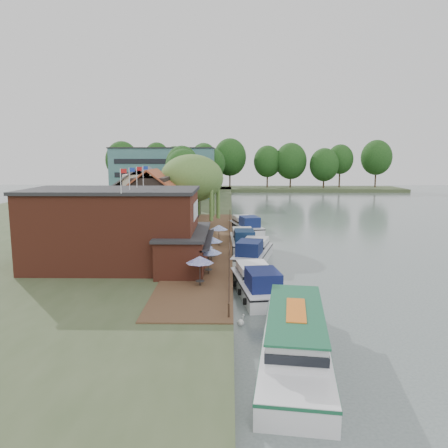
{
  "coord_description": "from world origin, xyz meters",
  "views": [
    {
      "loc": [
        -5.19,
        -40.36,
        11.19
      ],
      "look_at": [
        -6.0,
        12.0,
        3.0
      ],
      "focal_mm": 35.0,
      "sensor_mm": 36.0,
      "label": 1
    }
  ],
  "objects": [
    {
      "name": "umbrella_4",
      "position": [
        -6.52,
        8.34,
        2.29
      ],
      "size": [
        2.08,
        2.08,
        2.38
      ],
      "primitive_type": null,
      "color": "navy",
      "rests_on": "quay_deck"
    },
    {
      "name": "cruiser_3",
      "position": [
        -2.93,
        23.52,
        1.3
      ],
      "size": [
        5.82,
        11.09,
        2.59
      ],
      "primitive_type": null,
      "rotation": [
        0.0,
        0.0,
        0.24
      ],
      "color": "silver",
      "rests_on": "ground"
    },
    {
      "name": "cottage_c",
      "position": [
        -14.0,
        33.0,
        5.25
      ],
      "size": [
        7.6,
        7.6,
        8.5
      ],
      "primitive_type": null,
      "color": "black",
      "rests_on": "land_bank"
    },
    {
      "name": "quay_deck",
      "position": [
        -8.0,
        10.0,
        1.05
      ],
      "size": [
        6.0,
        50.0,
        0.1
      ],
      "primitive_type": "cube",
      "color": "#47301E",
      "rests_on": "land_bank"
    },
    {
      "name": "swan",
      "position": [
        -4.5,
        -12.59,
        0.22
      ],
      "size": [
        0.44,
        0.44,
        0.44
      ],
      "primitive_type": "sphere",
      "color": "white",
      "rests_on": "ground"
    },
    {
      "name": "cottage_a",
      "position": [
        -15.0,
        14.0,
        5.25
      ],
      "size": [
        8.6,
        7.6,
        8.5
      ],
      "primitive_type": null,
      "color": "black",
      "rests_on": "land_bank"
    },
    {
      "name": "umbrella_3",
      "position": [
        -7.08,
        1.31,
        2.29
      ],
      "size": [
        2.23,
        2.23,
        2.38
      ],
      "primitive_type": null,
      "color": "#1B3696",
      "rests_on": "quay_deck"
    },
    {
      "name": "bank_tree_5",
      "position": [
        -18.9,
        92.25,
        6.68
      ],
      "size": [
        7.27,
        7.27,
        11.36
      ],
      "primitive_type": null,
      "color": "#143811",
      "rests_on": "land_bank"
    },
    {
      "name": "quay_rail",
      "position": [
        -5.3,
        10.5,
        1.5
      ],
      "size": [
        0.2,
        49.0,
        1.0
      ],
      "primitive_type": null,
      "color": "black",
      "rests_on": "land_bank"
    },
    {
      "name": "bank_tree_1",
      "position": [
        -15.28,
        50.47,
        7.15
      ],
      "size": [
        6.87,
        6.87,
        12.31
      ],
      "primitive_type": null,
      "color": "#143811",
      "rests_on": "land_bank"
    },
    {
      "name": "hotel_block",
      "position": [
        -22.0,
        70.0,
        7.15
      ],
      "size": [
        25.4,
        12.4,
        12.3
      ],
      "primitive_type": null,
      "color": "#38666B",
      "rests_on": "land_bank"
    },
    {
      "name": "land_bank",
      "position": [
        -30.0,
        35.0,
        0.5
      ],
      "size": [
        50.0,
        140.0,
        1.0
      ],
      "primitive_type": "cube",
      "color": "#384728",
      "rests_on": "ground"
    },
    {
      "name": "bank_tree_3",
      "position": [
        -12.05,
        76.55,
        7.69
      ],
      "size": [
        6.18,
        6.18,
        13.37
      ],
      "primitive_type": null,
      "color": "#143811",
      "rests_on": "land_bank"
    },
    {
      "name": "willow",
      "position": [
        -10.5,
        19.0,
        6.21
      ],
      "size": [
        8.6,
        8.6,
        10.43
      ],
      "primitive_type": null,
      "color": "#476B2D",
      "rests_on": "land_bank"
    },
    {
      "name": "cruiser_0",
      "position": [
        -3.01,
        -6.11,
        1.28
      ],
      "size": [
        4.93,
        10.88,
        2.57
      ],
      "primitive_type": null,
      "rotation": [
        0.0,
        0.0,
        0.15
      ],
      "color": "white",
      "rests_on": "ground"
    },
    {
      "name": "umbrella_2",
      "position": [
        -7.88,
        -1.36,
        2.29
      ],
      "size": [
        2.21,
        2.21,
        2.38
      ],
      "primitive_type": null,
      "color": "navy",
      "rests_on": "quay_deck"
    },
    {
      "name": "cruiser_1",
      "position": [
        -2.79,
        5.5,
        1.28
      ],
      "size": [
        5.7,
        10.98,
        2.56
      ],
      "primitive_type": null,
      "rotation": [
        0.0,
        0.0,
        -0.23
      ],
      "color": "silver",
      "rests_on": "ground"
    },
    {
      "name": "cottage_b",
      "position": [
        -18.0,
        24.0,
        5.25
      ],
      "size": [
        9.6,
        8.6,
        8.5
      ],
      "primitive_type": null,
      "color": "beige",
      "rests_on": "land_bank"
    },
    {
      "name": "umbrella_0",
      "position": [
        -7.59,
        -7.23,
        2.29
      ],
      "size": [
        2.2,
        2.2,
        2.38
      ],
      "primitive_type": null,
      "color": "navy",
      "rests_on": "quay_deck"
    },
    {
      "name": "pub",
      "position": [
        -14.0,
        -1.0,
        4.65
      ],
      "size": [
        20.0,
        11.0,
        7.3
      ],
      "primitive_type": null,
      "color": "maroon",
      "rests_on": "land_bank"
    },
    {
      "name": "cruiser_2",
      "position": [
        -3.64,
        12.31,
        1.26
      ],
      "size": [
        3.73,
        10.43,
        2.52
      ],
      "primitive_type": null,
      "rotation": [
        0.0,
        0.0,
        0.04
      ],
      "color": "silver",
      "rests_on": "ground"
    },
    {
      "name": "bank_tree_0",
      "position": [
        -13.98,
        40.13,
        6.74
      ],
      "size": [
        6.62,
        6.62,
        11.48
      ],
      "primitive_type": null,
      "color": "#143811",
      "rests_on": "land_bank"
    },
    {
      "name": "umbrella_1",
      "position": [
        -7.12,
        -3.73,
        2.29
      ],
      "size": [
        2.38,
        2.38,
        2.38
      ],
      "primitive_type": null,
      "color": "navy",
      "rests_on": "quay_deck"
    },
    {
      "name": "bank_tree_2",
      "position": [
        -16.11,
        57.0,
        6.44
      ],
      "size": [
        7.14,
        7.14,
        10.89
      ],
      "primitive_type": null,
      "color": "#143811",
      "rests_on": "land_bank"
    },
    {
      "name": "tour_boat",
      "position": [
        -1.66,
        -17.91,
        1.42
      ],
      "size": [
        5.43,
        13.44,
        2.85
      ],
      "primitive_type": null,
      "rotation": [
        0.0,
        0.0,
        -0.14
      ],
      "color": "silver",
      "rests_on": "ground"
    },
    {
      "name": "bank_tree_4",
      "position": [
        -10.64,
        84.95,
        7.25
      ],
      "size": [
        7.72,
        7.72,
        12.51
      ],
      "primitive_type": null,
      "color": "#143811",
      "rests_on": "land_bank"
    },
    {
      "name": "ground",
      "position": [
        0.0,
        0.0,
        0.0
      ],
      "size": [
        260.0,
        260.0,
        0.0
      ],
      "primitive_type": "plane",
      "color": "#515E5D",
      "rests_on": "ground"
    }
  ]
}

